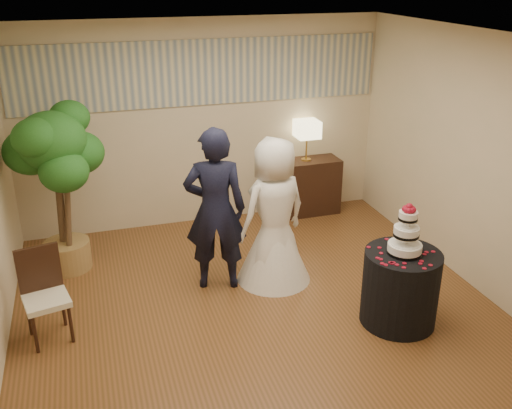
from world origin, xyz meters
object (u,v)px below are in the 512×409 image
object	(u,v)px
bride	(274,212)
side_chair	(46,298)
console	(305,187)
table_lamp	(307,141)
cake_table	(400,288)
ficus_tree	(59,190)
groom	(215,210)
wedding_cake	(407,229)

from	to	relation	value
bride	side_chair	distance (m)	2.53
console	side_chair	size ratio (longest dim) A/B	1.05
table_lamp	bride	bearing A→B (deg)	-121.94
cake_table	table_lamp	distance (m)	2.99
cake_table	side_chair	xyz separation A→B (m)	(-3.40, 0.73, 0.07)
bride	cake_table	size ratio (longest dim) A/B	2.18
ficus_tree	side_chair	xyz separation A→B (m)	(-0.17, -1.44, -0.55)
ficus_tree	side_chair	size ratio (longest dim) A/B	2.19
bride	cake_table	xyz separation A→B (m)	(0.94, -1.20, -0.46)
bride	console	world-z (taller)	bride
bride	cake_table	bearing A→B (deg)	110.77
bride	ficus_tree	size ratio (longest dim) A/B	0.84
bride	ficus_tree	world-z (taller)	ficus_tree
groom	ficus_tree	distance (m)	1.87
console	table_lamp	distance (m)	0.70
groom	console	distance (m)	2.44
cake_table	wedding_cake	xyz separation A→B (m)	(0.00, 0.00, 0.66)
cake_table	side_chair	distance (m)	3.48
bride	console	size ratio (longest dim) A/B	1.74
console	side_chair	bearing A→B (deg)	-149.36
groom	side_chair	world-z (taller)	groom
wedding_cake	table_lamp	size ratio (longest dim) A/B	0.92
cake_table	ficus_tree	xyz separation A→B (m)	(-3.23, 2.17, 0.63)
cake_table	console	bearing A→B (deg)	87.54
wedding_cake	ficus_tree	bearing A→B (deg)	146.12
table_lamp	console	bearing A→B (deg)	0.00
ficus_tree	side_chair	bearing A→B (deg)	-96.77
console	side_chair	world-z (taller)	side_chair
side_chair	console	bearing A→B (deg)	18.98
cake_table	wedding_cake	distance (m)	0.66
wedding_cake	ficus_tree	size ratio (longest dim) A/B	0.26
bride	console	bearing A→B (deg)	-139.22
groom	bride	world-z (taller)	groom
bride	side_chair	world-z (taller)	bride
ficus_tree	side_chair	distance (m)	1.55
groom	ficus_tree	xyz separation A→B (m)	(-1.63, 0.91, 0.09)
wedding_cake	console	world-z (taller)	wedding_cake
groom	cake_table	size ratio (longest dim) A/B	2.38
side_chair	table_lamp	bearing A→B (deg)	18.98
bride	wedding_cake	bearing A→B (deg)	110.77
wedding_cake	side_chair	bearing A→B (deg)	167.84
console	cake_table	bearing A→B (deg)	-93.46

